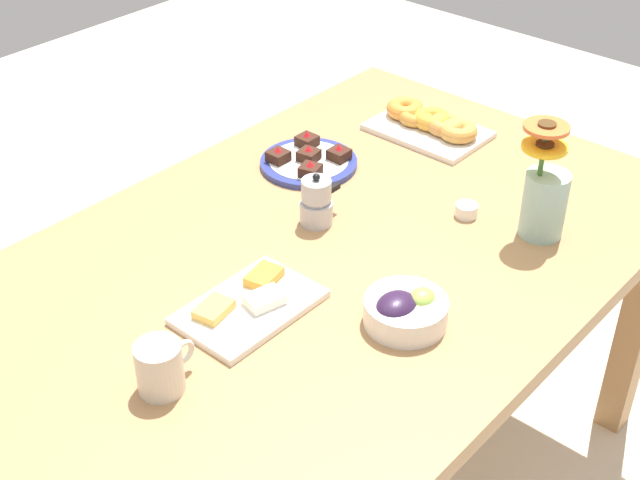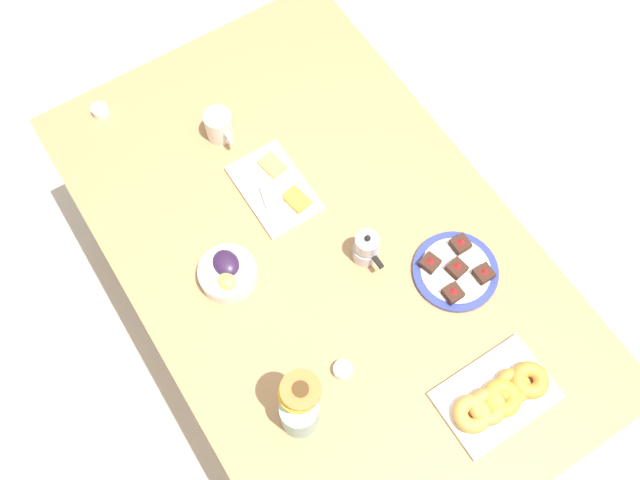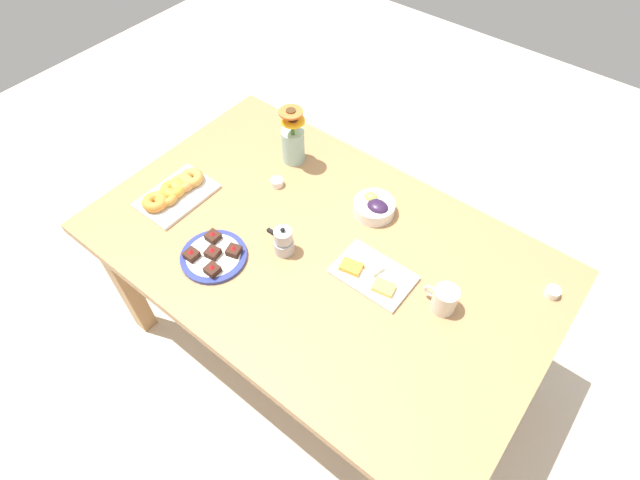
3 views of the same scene
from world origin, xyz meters
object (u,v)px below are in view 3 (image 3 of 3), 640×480
object	(u,v)px
croissant_platter	(175,192)
moka_pot	(284,241)
coffee_mug	(444,299)
jam_cup_honey	(553,292)
jam_cup_berry	(277,182)
grape_bowl	(374,207)
dessert_plate	(214,256)
dining_table	(320,262)
cheese_platter	(372,274)
flower_vase	(293,142)

from	to	relation	value
croissant_platter	moka_pot	distance (m)	0.49
coffee_mug	jam_cup_honey	size ratio (longest dim) A/B	2.36
croissant_platter	jam_cup_berry	distance (m)	0.38
grape_bowl	croissant_platter	size ratio (longest dim) A/B	0.54
croissant_platter	moka_pot	world-z (taller)	moka_pot
dessert_plate	moka_pot	bearing A→B (deg)	-134.23
coffee_mug	grape_bowl	xyz separation A→B (m)	(0.40, -0.20, -0.02)
dining_table	jam_cup_berry	size ratio (longest dim) A/B	33.33
cheese_platter	croissant_platter	world-z (taller)	croissant_platter
jam_cup_honey	jam_cup_berry	size ratio (longest dim) A/B	1.00
jam_cup_honey	grape_bowl	bearing A→B (deg)	5.23
dessert_plate	jam_cup_berry	bearing A→B (deg)	-81.18
cheese_platter	flower_vase	world-z (taller)	flower_vase
jam_cup_berry	cheese_platter	bearing A→B (deg)	166.66
croissant_platter	jam_cup_honey	bearing A→B (deg)	-160.55
cheese_platter	jam_cup_honey	size ratio (longest dim) A/B	5.42
grape_bowl	moka_pot	distance (m)	0.37
coffee_mug	croissant_platter	xyz separation A→B (m)	(1.03, 0.19, -0.02)
grape_bowl	croissant_platter	bearing A→B (deg)	31.89
grape_bowl	jam_cup_honey	bearing A→B (deg)	-174.77
grape_bowl	jam_cup_honey	world-z (taller)	grape_bowl
jam_cup_berry	dining_table	bearing A→B (deg)	156.75
coffee_mug	jam_cup_berry	bearing A→B (deg)	-6.40
dining_table	moka_pot	bearing A→B (deg)	44.58
dining_table	jam_cup_honey	bearing A→B (deg)	-156.31
grape_bowl	flower_vase	bearing A→B (deg)	-5.06
dining_table	cheese_platter	xyz separation A→B (m)	(-0.21, -0.01, 0.10)
dessert_plate	flower_vase	bearing A→B (deg)	-79.25
cheese_platter	croissant_platter	size ratio (longest dim) A/B	0.93
flower_vase	cheese_platter	bearing A→B (deg)	154.21
jam_cup_honey	dessert_plate	distance (m)	1.12
jam_cup_berry	flower_vase	distance (m)	0.17
jam_cup_honey	dessert_plate	size ratio (longest dim) A/B	0.21
croissant_platter	dessert_plate	xyz separation A→B (m)	(-0.32, 0.12, -0.01)
dining_table	flower_vase	world-z (taller)	flower_vase
dessert_plate	flower_vase	size ratio (longest dim) A/B	0.89
cheese_platter	jam_cup_honey	bearing A→B (deg)	-148.94
dining_table	cheese_platter	world-z (taller)	cheese_platter
grape_bowl	cheese_platter	xyz separation A→B (m)	(-0.16, 0.24, -0.02)
grape_bowl	jam_cup_berry	size ratio (longest dim) A/B	3.17
flower_vase	moka_pot	size ratio (longest dim) A/B	2.14
coffee_mug	dining_table	bearing A→B (deg)	6.35
grape_bowl	flower_vase	world-z (taller)	flower_vase
grape_bowl	jam_cup_berry	bearing A→B (deg)	16.97
flower_vase	moka_pot	world-z (taller)	flower_vase
cheese_platter	croissant_platter	bearing A→B (deg)	11.13
coffee_mug	dessert_plate	bearing A→B (deg)	23.64
coffee_mug	jam_cup_berry	xyz separation A→B (m)	(0.77, -0.09, -0.03)
dining_table	croissant_platter	size ratio (longest dim) A/B	5.71
coffee_mug	moka_pot	size ratio (longest dim) A/B	0.95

